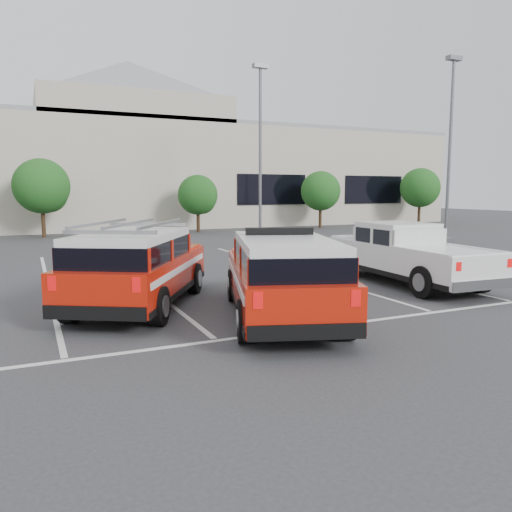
{
  "coord_description": "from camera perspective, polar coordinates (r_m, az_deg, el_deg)",
  "views": [
    {
      "loc": [
        -5.83,
        -11.5,
        2.81
      ],
      "look_at": [
        -0.16,
        0.92,
        1.05
      ],
      "focal_mm": 35.0,
      "sensor_mm": 36.0,
      "label": 1
    }
  ],
  "objects": [
    {
      "name": "ground",
      "position": [
        13.2,
        2.3,
        -4.95
      ],
      "size": [
        120.0,
        120.0,
        0.0
      ],
      "primitive_type": "plane",
      "color": "#303033",
      "rests_on": "ground"
    },
    {
      "name": "tree_far_right",
      "position": [
        45.63,
        18.28,
        7.27
      ],
      "size": [
        3.37,
        3.37,
        4.85
      ],
      "color": "#3F2B19",
      "rests_on": "ground"
    },
    {
      "name": "tree_right",
      "position": [
        39.54,
        7.47,
        7.23
      ],
      "size": [
        3.07,
        3.07,
        4.42
      ],
      "color": "#3F2B19",
      "rests_on": "ground"
    },
    {
      "name": "fire_chief_suv",
      "position": [
        11.05,
        3.0,
        -3.05
      ],
      "size": [
        3.78,
        6.05,
        2.0
      ],
      "rotation": [
        0.0,
        0.0,
        -0.33
      ],
      "color": "#B31708",
      "rests_on": "ground"
    },
    {
      "name": "tree_mid_right",
      "position": [
        35.28,
        -6.55,
        6.8
      ],
      "size": [
        2.77,
        2.77,
        3.99
      ],
      "color": "#3F2B19",
      "rests_on": "ground"
    },
    {
      "name": "convention_building",
      "position": [
        43.82,
        -16.87,
        9.53
      ],
      "size": [
        60.0,
        16.99,
        13.2
      ],
      "color": "#B7AF9B",
      "rests_on": "ground"
    },
    {
      "name": "light_pole_right",
      "position": [
        30.73,
        21.26,
        11.29
      ],
      "size": [
        0.9,
        0.6,
        10.24
      ],
      "color": "#59595E",
      "rests_on": "ground"
    },
    {
      "name": "light_pole_mid",
      "position": [
        30.44,
        0.48,
        11.82
      ],
      "size": [
        0.9,
        0.6,
        10.24
      ],
      "color": "#59595E",
      "rests_on": "ground"
    },
    {
      "name": "stall_markings",
      "position": [
        17.26,
        -4.46,
        -2.03
      ],
      "size": [
        23.0,
        15.0,
        0.01
      ],
      "primitive_type": "cube",
      "color": "silver",
      "rests_on": "ground"
    },
    {
      "name": "tree_mid_left",
      "position": [
        33.56,
        -23.15,
        7.15
      ],
      "size": [
        3.37,
        3.37,
        4.85
      ],
      "color": "#3F2B19",
      "rests_on": "ground"
    },
    {
      "name": "white_pickup",
      "position": [
        16.04,
        16.78,
        -0.4
      ],
      "size": [
        2.44,
        6.14,
        1.85
      ],
      "rotation": [
        0.0,
        0.0,
        -0.06
      ],
      "color": "silver",
      "rests_on": "ground"
    },
    {
      "name": "ladder_suv",
      "position": [
        12.46,
        -13.32,
        -1.92
      ],
      "size": [
        4.51,
        5.7,
        2.12
      ],
      "rotation": [
        0.0,
        0.0,
        -0.52
      ],
      "color": "#B31708",
      "rests_on": "ground"
    }
  ]
}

